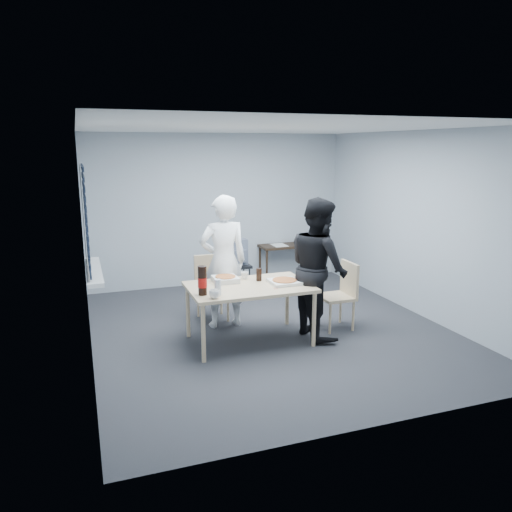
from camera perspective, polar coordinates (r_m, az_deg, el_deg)
name	(u,v)px	position (r m, az deg, el deg)	size (l,w,h in m)	color
room	(87,226)	(6.30, -18.73, 3.23)	(5.00, 5.00, 5.00)	#2D2C31
dining_table	(249,290)	(6.09, -0.77, -3.92)	(1.48, 0.94, 0.72)	beige
chair_far	(211,282)	(7.03, -5.18, -3.01)	(0.42, 0.42, 0.89)	beige
chair_right	(342,290)	(6.70, 9.80, -3.90)	(0.42, 0.42, 0.89)	beige
person_white	(223,262)	(6.60, -3.75, -0.67)	(0.65, 0.42, 1.77)	white
person_black	(318,268)	(6.31, 7.14, -1.34)	(0.86, 0.47, 1.77)	black
side_table	(287,249)	(9.00, 3.52, 0.82)	(0.97, 0.43, 0.65)	#302317
stool	(238,271)	(8.05, -2.07, -1.74)	(0.37, 0.37, 0.52)	black
backpack	(238,252)	(7.97, -2.06, 0.41)	(0.30, 0.22, 0.41)	slate
pizza_box_a	(225,279)	(6.23, -3.51, -2.64)	(0.30, 0.30, 0.07)	white
pizza_box_b	(284,282)	(6.17, 3.27, -2.93)	(0.35, 0.35, 0.05)	white
mug_a	(215,294)	(5.57, -4.76, -4.37)	(0.12, 0.12, 0.10)	white
mug_b	(245,275)	(6.35, -1.31, -2.23)	(0.10, 0.10, 0.09)	white
cola_glass	(259,275)	(6.26, 0.34, -2.14)	(0.07, 0.07, 0.16)	black
soda_bottle	(202,281)	(5.69, -6.14, -2.87)	(0.11, 0.11, 0.33)	black
plastic_cups	(218,287)	(5.68, -4.38, -3.57)	(0.08, 0.08, 0.18)	silver
rubber_band	(276,289)	(5.94, 2.26, -3.75)	(0.05, 0.05, 0.00)	red
papers	(279,245)	(8.92, 2.67, 1.25)	(0.24, 0.33, 0.01)	white
black_box	(298,242)	(9.07, 4.81, 1.56)	(0.12, 0.09, 0.05)	black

